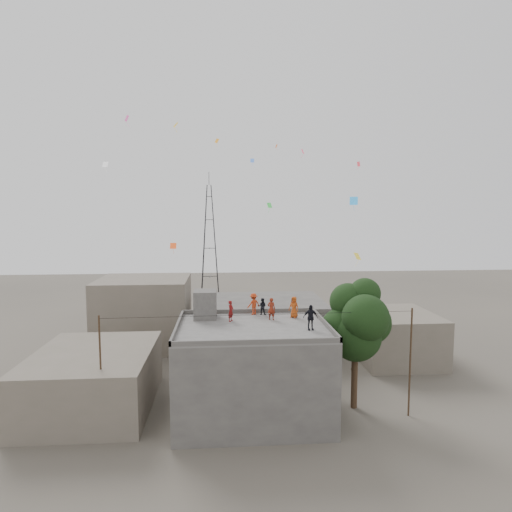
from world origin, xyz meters
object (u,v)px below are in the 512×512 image
at_px(stair_head_box, 205,304).
at_px(person_dark_adult, 310,317).
at_px(tree, 358,322).
at_px(transmission_tower, 210,242).
at_px(person_red_adult, 271,309).

bearing_deg(stair_head_box, person_dark_adult, -28.31).
bearing_deg(tree, stair_head_box, 169.26).
bearing_deg(transmission_tower, person_dark_adult, -79.40).
distance_m(person_red_adult, person_dark_adult, 3.59).
distance_m(stair_head_box, transmission_tower, 37.46).
bearing_deg(transmission_tower, person_red_adult, -81.86).
relative_size(transmission_tower, person_dark_adult, 12.17).
distance_m(transmission_tower, person_red_adult, 38.73).
height_order(person_red_adult, person_dark_adult, person_dark_adult).
height_order(tree, transmission_tower, transmission_tower).
distance_m(tree, transmission_tower, 41.12).
distance_m(transmission_tower, person_dark_adult, 41.88).
distance_m(stair_head_box, tree, 10.80).
distance_m(tree, person_red_adult, 6.05).
bearing_deg(person_dark_adult, tree, 20.01).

